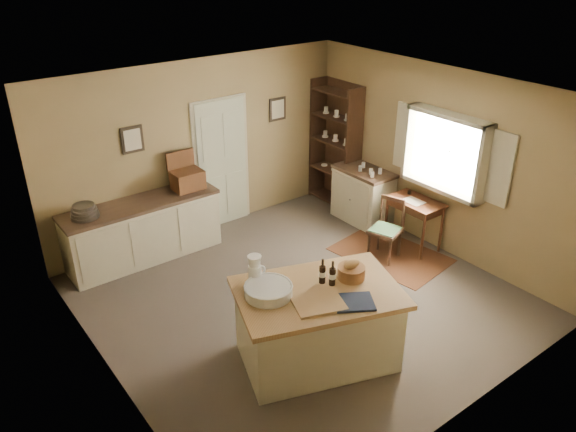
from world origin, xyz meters
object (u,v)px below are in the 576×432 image
desk_chair (385,231)px  right_cabinet (363,195)px  sideboard (144,228)px  writing_desk (415,207)px  work_island (316,323)px  shelving_unit (337,144)px

desk_chair → right_cabinet: bearing=42.1°
sideboard → right_cabinet: bearing=-17.2°
writing_desk → right_cabinet: 1.11m
work_island → sideboard: work_island is taller
writing_desk → right_cabinet: right_cabinet is taller
work_island → desk_chair: work_island is taller
sideboard → shelving_unit: bearing=-3.3°
sideboard → desk_chair: 3.48m
work_island → sideboard: size_ratio=0.89×
writing_desk → shelving_unit: bearing=85.4°
writing_desk → desk_chair: size_ratio=0.91×
sideboard → right_cabinet: (3.36, -1.04, -0.02)m
work_island → desk_chair: size_ratio=2.25×
right_cabinet → desk_chair: bearing=-118.9°
right_cabinet → sideboard: bearing=162.8°
shelving_unit → writing_desk: bearing=-94.6°
sideboard → work_island: bearing=-79.8°
work_island → sideboard: (-0.58, 3.20, -0.00)m
writing_desk → work_island: bearing=-159.0°
sideboard → desk_chair: sideboard is taller
work_island → desk_chair: (2.19, 1.08, -0.04)m
desk_chair → shelving_unit: bearing=49.6°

